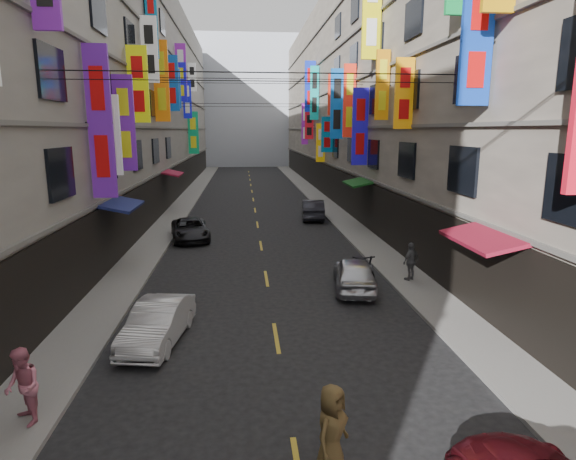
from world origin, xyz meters
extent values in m
cube|color=slate|center=(-6.00, 42.00, 0.06)|extent=(2.00, 90.00, 0.12)
cube|color=slate|center=(6.00, 42.00, 0.06)|extent=(2.00, 90.00, 0.12)
cube|color=gray|center=(-12.00, 42.00, 9.50)|extent=(10.00, 90.00, 19.00)
cube|color=black|center=(-6.95, 42.00, 1.50)|extent=(0.12, 85.50, 3.00)
cube|color=#66635E|center=(-6.94, 42.00, 3.20)|extent=(0.16, 90.00, 0.14)
cube|color=#66635E|center=(-6.94, 42.00, 6.40)|extent=(0.16, 90.00, 0.14)
cube|color=#66635E|center=(-6.94, 42.00, 9.60)|extent=(0.16, 90.00, 0.14)
cube|color=#66635E|center=(-6.94, 42.00, 12.80)|extent=(0.16, 90.00, 0.14)
cube|color=#A59A8B|center=(12.00, 42.00, 9.50)|extent=(10.00, 90.00, 19.00)
cube|color=black|center=(6.95, 42.00, 1.50)|extent=(0.12, 85.50, 3.00)
cube|color=#66635E|center=(6.94, 42.00, 3.20)|extent=(0.16, 90.00, 0.14)
cube|color=#66635E|center=(6.94, 42.00, 6.40)|extent=(0.16, 90.00, 0.14)
cube|color=#66635E|center=(6.94, 42.00, 9.60)|extent=(0.16, 90.00, 0.14)
cube|color=#66635E|center=(6.94, 42.00, 12.80)|extent=(0.16, 90.00, 0.14)
cube|color=#B1B8C5|center=(0.00, 92.00, 11.00)|extent=(18.00, 8.00, 22.00)
cube|color=#103DBE|center=(6.40, 19.52, 8.91)|extent=(1.00, 0.18, 3.87)
cylinder|color=black|center=(6.45, 19.52, 8.91)|extent=(1.10, 0.08, 0.08)
cube|color=#571A90|center=(-6.43, 24.18, 6.49)|extent=(0.93, 0.18, 5.88)
cylinder|color=black|center=(-6.48, 24.18, 6.49)|extent=(1.03, 0.08, 0.08)
cube|color=silver|center=(-6.52, 26.07, 5.99)|extent=(0.75, 0.18, 3.42)
cylinder|color=black|center=(-6.57, 26.07, 5.99)|extent=(0.85, 0.08, 0.08)
cube|color=orange|center=(6.48, 26.45, 7.84)|extent=(0.85, 0.18, 3.15)
cylinder|color=black|center=(6.53, 26.45, 7.84)|extent=(0.95, 0.08, 0.08)
cube|color=#5B1A92|center=(-6.44, 28.23, 6.52)|extent=(0.93, 0.18, 4.44)
cylinder|color=black|center=(-6.49, 28.23, 6.52)|extent=(1.03, 0.08, 0.08)
cube|color=orange|center=(6.54, 30.24, 8.55)|extent=(0.72, 0.18, 3.59)
cylinder|color=black|center=(6.59, 30.24, 8.55)|extent=(0.82, 0.08, 0.08)
cube|color=#E1ED0C|center=(-6.37, 31.56, 8.60)|extent=(1.07, 0.18, 3.96)
cylinder|color=black|center=(-6.42, 31.56, 8.60)|extent=(1.17, 0.08, 0.08)
cube|color=yellow|center=(6.38, 32.28, 12.69)|extent=(1.05, 0.18, 5.13)
cylinder|color=black|center=(6.43, 32.28, 12.69)|extent=(1.15, 0.08, 0.08)
cube|color=#1B0FB8|center=(6.41, 34.36, 6.41)|extent=(0.98, 0.18, 4.71)
cylinder|color=black|center=(6.46, 34.36, 6.41)|extent=(1.08, 0.08, 0.08)
cube|color=white|center=(-6.42, 35.82, 11.01)|extent=(0.97, 0.18, 3.87)
cylinder|color=black|center=(-6.47, 35.82, 11.01)|extent=(1.07, 0.08, 0.08)
cube|color=#0B608C|center=(-6.54, 37.79, 13.10)|extent=(0.73, 0.18, 4.69)
cylinder|color=black|center=(-6.59, 37.79, 13.10)|extent=(0.83, 0.08, 0.08)
cube|color=red|center=(6.49, 37.96, 8.18)|extent=(0.83, 0.18, 4.90)
cylinder|color=black|center=(6.54, 37.96, 8.18)|extent=(0.93, 0.08, 0.08)
cube|color=orange|center=(-6.39, 39.52, 9.51)|extent=(1.02, 0.18, 5.42)
cylinder|color=black|center=(-6.44, 39.52, 9.51)|extent=(1.12, 0.08, 0.08)
cube|color=blue|center=(6.39, 41.88, 8.17)|extent=(1.01, 0.18, 5.22)
cylinder|color=black|center=(6.44, 41.88, 8.17)|extent=(1.11, 0.08, 0.08)
cube|color=#0D47A1|center=(-6.34, 44.13, 9.80)|extent=(1.13, 0.18, 4.22)
cylinder|color=black|center=(-6.39, 44.13, 9.80)|extent=(1.23, 0.08, 0.08)
cube|color=red|center=(6.51, 44.43, 9.04)|extent=(0.77, 0.18, 3.23)
cylinder|color=black|center=(6.56, 44.43, 9.04)|extent=(0.87, 0.08, 0.08)
cube|color=#0B5D89|center=(6.41, 46.15, 5.84)|extent=(0.99, 0.18, 3.02)
cylinder|color=black|center=(6.46, 46.15, 5.84)|extent=(1.09, 0.08, 0.08)
cube|color=blue|center=(-6.49, 47.85, 9.70)|extent=(0.81, 0.18, 3.29)
cylinder|color=black|center=(-6.54, 47.85, 9.70)|extent=(0.91, 0.08, 0.08)
cube|color=#1611CA|center=(-6.36, 50.35, 10.49)|extent=(1.08, 0.18, 3.40)
cylinder|color=black|center=(-6.41, 50.35, 10.49)|extent=(1.18, 0.08, 0.08)
cube|color=#E8AE0C|center=(6.48, 50.05, 5.04)|extent=(0.83, 0.18, 3.60)
cylinder|color=black|center=(6.53, 50.05, 5.04)|extent=(0.93, 0.08, 0.08)
cube|color=purple|center=(-6.41, 51.55, 11.96)|extent=(0.98, 0.18, 4.07)
cylinder|color=black|center=(-6.46, 51.55, 11.96)|extent=(1.08, 0.08, 0.08)
cube|color=#0DA6A4|center=(6.46, 54.26, 9.89)|extent=(0.87, 0.18, 5.27)
cylinder|color=black|center=(6.51, 54.26, 9.89)|extent=(0.97, 0.08, 0.08)
cube|color=#1114CB|center=(-6.48, 56.44, 9.32)|extent=(0.85, 0.18, 3.81)
cylinder|color=black|center=(-6.53, 56.44, 9.32)|extent=(0.95, 0.08, 0.08)
cube|color=#112ACC|center=(6.33, 56.34, 10.70)|extent=(1.15, 0.18, 5.16)
cylinder|color=black|center=(6.38, 56.34, 10.70)|extent=(1.25, 0.08, 0.08)
cube|color=red|center=(6.43, 57.68, 6.75)|extent=(0.94, 0.18, 2.99)
cylinder|color=black|center=(6.48, 57.68, 6.75)|extent=(1.04, 0.08, 0.08)
cube|color=#0B834F|center=(-6.33, 59.89, 5.92)|extent=(1.14, 0.18, 4.64)
cylinder|color=black|center=(-6.38, 59.89, 5.92)|extent=(1.24, 0.08, 0.08)
cube|color=white|center=(-6.45, 62.34, 12.14)|extent=(0.90, 0.18, 3.10)
cylinder|color=black|center=(-6.50, 62.34, 12.14)|extent=(1.00, 0.08, 0.08)
cube|color=purple|center=(6.52, 62.14, 6.95)|extent=(0.77, 0.18, 4.79)
cylinder|color=black|center=(6.57, 62.14, 6.95)|extent=(0.87, 0.08, 0.08)
cube|color=maroon|center=(6.30, 18.00, 3.00)|extent=(1.39, 3.20, 0.41)
cube|color=navy|center=(-6.30, 26.00, 3.00)|extent=(1.39, 3.20, 0.41)
cube|color=#144E19|center=(6.30, 34.00, 3.00)|extent=(1.39, 3.20, 0.41)
cube|color=maroon|center=(-6.30, 42.00, 3.00)|extent=(1.39, 3.20, 0.41)
cylinder|color=black|center=(0.00, 22.00, 8.20)|extent=(14.00, 0.04, 0.04)
cylinder|color=black|center=(0.00, 36.00, 9.40)|extent=(14.00, 0.04, 0.04)
cylinder|color=black|center=(0.00, 50.00, 8.60)|extent=(14.00, 0.04, 0.04)
cube|color=gold|center=(0.00, 18.00, 0.01)|extent=(0.12, 2.20, 0.01)
cube|color=gold|center=(0.00, 24.00, 0.01)|extent=(0.12, 2.20, 0.01)
cube|color=gold|center=(0.00, 30.00, 0.01)|extent=(0.12, 2.20, 0.01)
cube|color=gold|center=(0.00, 36.00, 0.01)|extent=(0.12, 2.20, 0.01)
cube|color=gold|center=(0.00, 42.00, 0.01)|extent=(0.12, 2.20, 0.01)
cube|color=gold|center=(0.00, 48.00, 0.01)|extent=(0.12, 2.20, 0.01)
cube|color=gold|center=(0.00, 54.00, 0.01)|extent=(0.12, 2.20, 0.01)
cube|color=gold|center=(0.00, 60.00, 0.01)|extent=(0.12, 2.20, 0.01)
cube|color=gold|center=(0.00, 66.00, 0.01)|extent=(0.12, 2.20, 0.01)
cube|color=gold|center=(0.00, 72.00, 0.01)|extent=(0.12, 2.20, 0.01)
cube|color=gold|center=(0.00, 78.00, 0.01)|extent=(0.12, 2.20, 0.01)
cylinder|color=black|center=(4.27, 23.06, 0.25)|extent=(0.27, 0.51, 0.50)
cylinder|color=black|center=(3.86, 24.29, 0.25)|extent=(0.27, 0.51, 0.50)
cube|color=black|center=(4.06, 23.67, 0.40)|extent=(0.69, 1.33, 0.18)
cube|color=black|center=(3.98, 23.91, 0.75)|extent=(0.48, 0.62, 0.22)
cylinder|color=black|center=(4.23, 23.15, 0.70)|extent=(0.19, 0.36, 0.88)
cylinder|color=black|center=(4.23, 23.15, 1.05)|extent=(0.49, 0.21, 0.06)
imported|color=silver|center=(-3.52, 18.01, 0.62)|extent=(1.91, 3.92, 1.24)
imported|color=black|center=(-4.00, 31.85, 0.61)|extent=(2.74, 4.66, 1.22)
imported|color=silver|center=(3.40, 22.24, 0.67)|extent=(2.14, 4.10, 1.33)
imported|color=#27272F|center=(4.00, 37.76, 0.70)|extent=(1.91, 4.36, 1.39)
imported|color=#D36F86|center=(-5.59, 13.96, 0.96)|extent=(0.94, 0.99, 1.68)
imported|color=#555557|center=(5.92, 22.89, 0.92)|extent=(1.07, 0.96, 1.59)
imported|color=brown|center=(0.59, 12.00, 0.88)|extent=(0.99, 1.03, 1.75)
camera|label=1|loc=(-0.93, 4.33, 6.21)|focal=30.00mm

